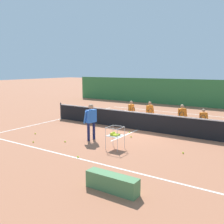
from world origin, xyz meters
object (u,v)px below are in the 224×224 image
Objects in this scene: student_2 at (182,114)px; ball_cart at (115,135)px; instructor at (91,119)px; tennis_ball_5 at (33,142)px; student_3 at (203,118)px; tennis_ball_3 at (131,137)px; tennis_ball_2 at (65,142)px; tennis_ball_4 at (183,153)px; student_0 at (131,110)px; tennis_net at (138,121)px; student_1 at (150,111)px; courtside_bench at (112,183)px; tennis_ball_0 at (35,134)px; tennis_ball_7 at (130,132)px; tennis_ball_1 at (78,157)px.

ball_cart is at bearing -103.46° from student_2.
instructor is 2.73m from tennis_ball_5.
student_3 is 4.00m from tennis_ball_3.
tennis_ball_2 and tennis_ball_4 have the same top height.
student_0 is 19.45× the size of tennis_ball_5.
tennis_net is 9.46× the size of student_3.
student_1 is 19.63× the size of tennis_ball_2.
ball_cart is at bearing 121.52° from courtside_bench.
tennis_ball_5 is (-5.98, -2.16, 0.00)m from tennis_ball_4.
tennis_ball_0 is at bearing -177.16° from ball_cart.
tennis_ball_7 is at bearing 106.40° from ball_cart.
tennis_ball_4 is at bearing 19.83° from tennis_ball_5.
tennis_ball_1 is 1.00× the size of tennis_ball_5.
tennis_ball_3 is at bearing 85.80° from tennis_ball_1.
tennis_ball_1 and tennis_ball_2 have the same top height.
tennis_ball_0 is at bearing -170.98° from tennis_ball_4.
student_1 is at bearing 74.44° from tennis_ball_2.
student_3 is 17.50× the size of tennis_ball_3.
tennis_ball_5 is at bearing -159.95° from ball_cart.
courtside_bench is (2.71, -8.13, -0.57)m from student_1.
instructor is 5.16m from student_2.
tennis_net is at bearing 43.26° from tennis_ball_0.
tennis_net is at bearing 92.06° from tennis_ball_1.
student_2 is 7.68m from tennis_ball_0.
ball_cart is (-2.26, -4.89, -0.13)m from student_3.
tennis_ball_0 is at bearing -153.90° from tennis_ball_3.
tennis_ball_3 is at bearing -130.01° from student_3.
tennis_ball_0 is (-6.80, -5.11, -0.68)m from student_3.
student_3 is at bearing 49.36° from tennis_ball_2.
instructor reaches higher than student_0.
tennis_ball_4 is 1.00× the size of tennis_ball_5.
tennis_ball_0 is 1.00× the size of tennis_ball_3.
tennis_ball_2 is 1.00× the size of tennis_ball_7.
student_3 reaches higher than tennis_ball_0.
ball_cart reaches higher than tennis_ball_2.
student_1 is at bearing 177.68° from student_3.
tennis_ball_0 is at bearing -143.08° from student_3.
tennis_ball_0 is 7.16m from tennis_ball_4.
tennis_ball_1 is at bearing -104.60° from student_2.
tennis_ball_7 is at bearing 115.13° from courtside_bench.
student_2 reaches higher than tennis_ball_7.
student_2 reaches higher than tennis_ball_5.
instructor reaches higher than tennis_ball_2.
student_0 reaches higher than tennis_ball_1.
ball_cart is at bearing 72.15° from tennis_ball_1.
tennis_net is at bearing 86.98° from tennis_ball_7.
tennis_ball_5 is (-3.18, -3.13, 0.00)m from tennis_ball_3.
tennis_ball_7 is at bearing 54.90° from tennis_ball_5.
tennis_ball_0 is 1.00× the size of tennis_ball_2.
tennis_ball_0 is 1.00× the size of tennis_ball_4.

